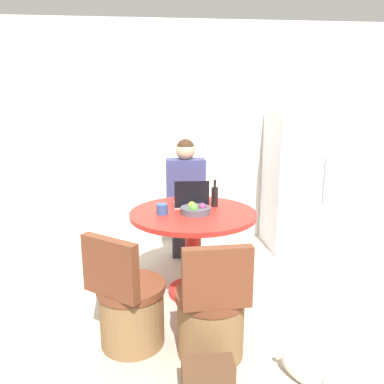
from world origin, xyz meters
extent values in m
plane|color=#B2A899|center=(0.00, 0.00, 0.00)|extent=(12.00, 12.00, 0.00)
cube|color=silver|center=(0.00, 1.68, 1.30)|extent=(7.00, 0.06, 2.60)
cube|color=silver|center=(1.33, 1.29, 0.79)|extent=(0.61, 0.69, 1.59)
cube|color=silver|center=(1.33, 0.93, 0.79)|extent=(0.58, 0.01, 1.49)
cylinder|color=gray|center=(1.51, 0.92, 0.87)|extent=(0.02, 0.02, 0.48)
cylinder|color=#B2261E|center=(0.04, 0.23, 0.03)|extent=(0.44, 0.44, 0.05)
cylinder|color=#B2261E|center=(0.04, 0.23, 0.39)|extent=(0.14, 0.14, 0.68)
cylinder|color=#B2261E|center=(0.04, 0.23, 0.75)|extent=(1.09, 1.09, 0.04)
cylinder|color=brown|center=(0.08, -0.60, 0.20)|extent=(0.45, 0.45, 0.40)
cylinder|color=brown|center=(0.08, -0.60, 0.43)|extent=(0.48, 0.48, 0.06)
cube|color=brown|center=(0.08, -0.79, 0.66)|extent=(0.43, 0.09, 0.39)
cylinder|color=brown|center=(-0.46, -0.43, 0.20)|extent=(0.45, 0.45, 0.40)
cylinder|color=brown|center=(-0.46, -0.43, 0.43)|extent=(0.48, 0.48, 0.06)
cube|color=brown|center=(-0.58, -0.59, 0.66)|extent=(0.39, 0.31, 0.39)
cube|color=#2D2D38|center=(0.03, 1.10, 0.23)|extent=(0.28, 0.16, 0.46)
cube|color=#2D2D38|center=(0.03, 1.04, 0.53)|extent=(0.32, 0.36, 0.14)
cube|color=navy|center=(0.03, 0.96, 0.86)|extent=(0.40, 0.22, 0.52)
sphere|color=tan|center=(0.03, 0.96, 1.21)|extent=(0.20, 0.20, 0.20)
sphere|color=#382314|center=(0.03, 0.96, 1.23)|extent=(0.18, 0.18, 0.18)
cube|color=#B7B7BC|center=(0.03, 0.42, 0.78)|extent=(0.31, 0.22, 0.02)
cube|color=black|center=(0.03, 0.31, 0.91)|extent=(0.31, 0.01, 0.24)
cylinder|color=#4C4C56|center=(0.05, 0.18, 0.80)|extent=(0.25, 0.25, 0.05)
sphere|color=#7A2D5B|center=(0.11, 0.16, 0.83)|extent=(0.07, 0.07, 0.07)
sphere|color=gold|center=(0.02, 0.23, 0.83)|extent=(0.07, 0.07, 0.07)
sphere|color=#4C9333|center=(0.03, 0.12, 0.83)|extent=(0.08, 0.08, 0.08)
cylinder|color=#2D4C84|center=(-0.23, 0.18, 0.81)|extent=(0.09, 0.09, 0.09)
cylinder|color=black|center=(0.25, 0.38, 0.86)|extent=(0.06, 0.06, 0.18)
cylinder|color=black|center=(0.25, 0.38, 0.98)|extent=(0.02, 0.02, 0.07)
ellipsoid|color=white|center=(0.61, -0.93, 0.08)|extent=(0.30, 0.35, 0.16)
sphere|color=white|center=(0.72, -1.09, 0.11)|extent=(0.12, 0.12, 0.12)
cylinder|color=white|center=(0.53, -0.81, 0.10)|extent=(0.11, 0.14, 0.11)
cube|color=brown|center=(0.00, -1.03, 0.13)|extent=(0.30, 0.14, 0.26)
camera|label=1|loc=(-0.26, -2.84, 1.69)|focal=35.00mm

